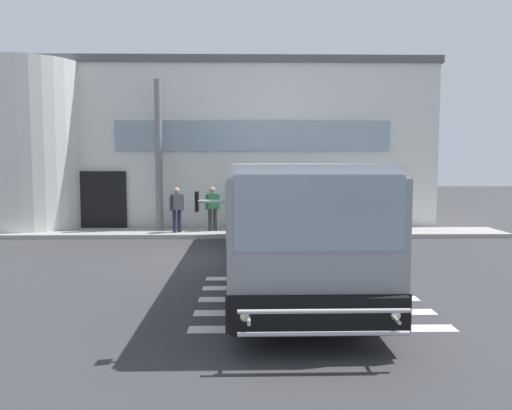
# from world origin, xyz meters

# --- Properties ---
(ground_plane) EXTENTS (80.00, 90.00, 0.02)m
(ground_plane) POSITION_xyz_m (0.00, 0.00, -0.01)
(ground_plane) COLOR #353538
(ground_plane) RESTS_ON ground
(bay_paint_stripes) EXTENTS (4.40, 3.96, 0.01)m
(bay_paint_stripes) POSITION_xyz_m (2.00, -4.20, 0.00)
(bay_paint_stripes) COLOR silver
(bay_paint_stripes) RESTS_ON ground
(terminal_building) EXTENTS (18.72, 13.80, 6.97)m
(terminal_building) POSITION_xyz_m (-0.67, 11.53, 3.47)
(terminal_building) COLOR silver
(terminal_building) RESTS_ON ground
(boarding_curb) EXTENTS (20.92, 2.00, 0.15)m
(boarding_curb) POSITION_xyz_m (0.00, 4.80, 0.07)
(boarding_curb) COLOR #9E9B93
(boarding_curb) RESTS_ON ground
(entry_support_column) EXTENTS (0.28, 0.28, 5.75)m
(entry_support_column) POSITION_xyz_m (-2.64, 5.40, 3.03)
(entry_support_column) COLOR slate
(entry_support_column) RESTS_ON boarding_curb
(bus_main_foreground) EXTENTS (3.03, 11.93, 2.70)m
(bus_main_foreground) POSITION_xyz_m (1.71, -1.53, 1.34)
(bus_main_foreground) COLOR gray
(bus_main_foreground) RESTS_ON ground
(passenger_near_column) EXTENTS (0.52, 0.50, 1.68)m
(passenger_near_column) POSITION_xyz_m (-1.86, 4.50, 1.11)
(passenger_near_column) COLOR #1E2338
(passenger_near_column) RESTS_ON boarding_curb
(passenger_by_doorway) EXTENTS (0.55, 0.35, 1.68)m
(passenger_by_doorway) POSITION_xyz_m (-0.55, 4.88, 1.08)
(passenger_by_doorway) COLOR #2D2D33
(passenger_by_doorway) RESTS_ON boarding_curb
(safety_bollard_yellow) EXTENTS (0.18, 0.18, 0.90)m
(safety_bollard_yellow) POSITION_xyz_m (2.95, 3.60, 0.45)
(safety_bollard_yellow) COLOR yellow
(safety_bollard_yellow) RESTS_ON ground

